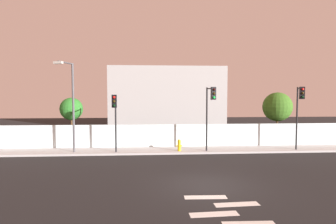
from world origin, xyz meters
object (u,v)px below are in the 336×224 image
(traffic_light_center, at_px, (210,105))
(street_lamp_curbside, at_px, (71,100))
(roadside_tree_midleft, at_px, (277,107))
(traffic_light_left, at_px, (300,105))
(traffic_light_right, at_px, (115,110))
(fire_hydrant, at_px, (179,145))
(roadside_tree_leftmost, at_px, (71,109))

(traffic_light_center, relative_size, street_lamp_curbside, 0.73)
(traffic_light_center, distance_m, roadside_tree_midleft, 7.62)
(street_lamp_curbside, bearing_deg, roadside_tree_midleft, 10.41)
(traffic_light_left, height_order, street_lamp_curbside, street_lamp_curbside)
(traffic_light_right, distance_m, fire_hydrant, 5.38)
(street_lamp_curbside, bearing_deg, fire_hydrant, 0.97)
(traffic_light_right, xyz_separation_m, street_lamp_curbside, (-3.17, 0.59, 0.76))
(fire_hydrant, height_order, roadside_tree_leftmost, roadside_tree_leftmost)
(traffic_light_left, distance_m, fire_hydrant, 9.44)
(street_lamp_curbside, xyz_separation_m, roadside_tree_midleft, (16.67, 3.06, -0.71))
(traffic_light_left, height_order, roadside_tree_midleft, traffic_light_left)
(fire_hydrant, relative_size, roadside_tree_leftmost, 0.21)
(traffic_light_center, bearing_deg, traffic_light_right, -179.72)
(traffic_light_left, distance_m, traffic_light_right, 13.59)
(fire_hydrant, distance_m, roadside_tree_leftmost, 9.47)
(traffic_light_right, height_order, roadside_tree_midleft, roadside_tree_midleft)
(street_lamp_curbside, bearing_deg, traffic_light_right, -10.63)
(street_lamp_curbside, bearing_deg, roadside_tree_leftmost, 105.12)
(traffic_light_left, xyz_separation_m, fire_hydrant, (-8.94, 0.54, -3.01))
(traffic_light_right, xyz_separation_m, roadside_tree_midleft, (13.51, 3.66, 0.05))
(traffic_light_center, xyz_separation_m, roadside_tree_leftmost, (-10.81, 3.62, -0.45))
(street_lamp_curbside, height_order, fire_hydrant, street_lamp_curbside)
(traffic_light_right, distance_m, street_lamp_curbside, 3.31)
(traffic_light_left, height_order, fire_hydrant, traffic_light_left)
(traffic_light_center, height_order, roadside_tree_leftmost, traffic_light_center)
(fire_hydrant, bearing_deg, roadside_tree_leftmost, 161.25)
(traffic_light_right, bearing_deg, fire_hydrant, 8.88)
(street_lamp_curbside, relative_size, roadside_tree_leftmost, 1.57)
(traffic_light_left, bearing_deg, traffic_light_right, -179.21)
(traffic_light_left, bearing_deg, roadside_tree_leftmost, 168.83)
(traffic_light_right, bearing_deg, street_lamp_curbside, 169.37)
(fire_hydrant, bearing_deg, traffic_light_right, -171.12)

